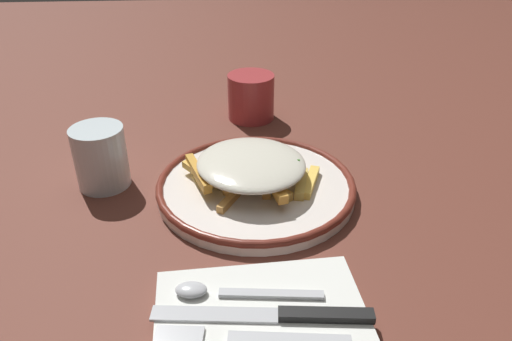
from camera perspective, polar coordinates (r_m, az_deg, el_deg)
ground_plane at (r=0.66m, az=0.00°, el=-2.60°), size 2.60×2.60×0.00m
plate at (r=0.66m, az=0.00°, el=-1.83°), size 0.27×0.27×0.02m
fries_heap at (r=0.64m, az=-0.59°, el=0.59°), size 0.20×0.20×0.04m
napkin at (r=0.48m, az=0.71°, el=-17.32°), size 0.16×0.21×0.01m
fork at (r=0.46m, az=-0.59°, el=-19.18°), size 0.04×0.18×0.01m
knife at (r=0.47m, az=3.10°, el=-16.62°), size 0.04×0.21×0.01m
spoon at (r=0.49m, az=-3.73°, el=-14.02°), size 0.03×0.15×0.01m
water_glass at (r=0.69m, az=-17.83°, el=1.52°), size 0.07×0.07×0.09m
coffee_mug at (r=0.86m, az=-0.60°, el=8.72°), size 0.11×0.08×0.08m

